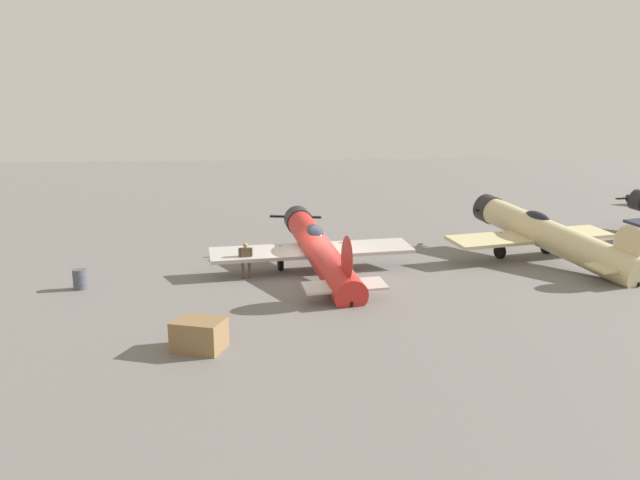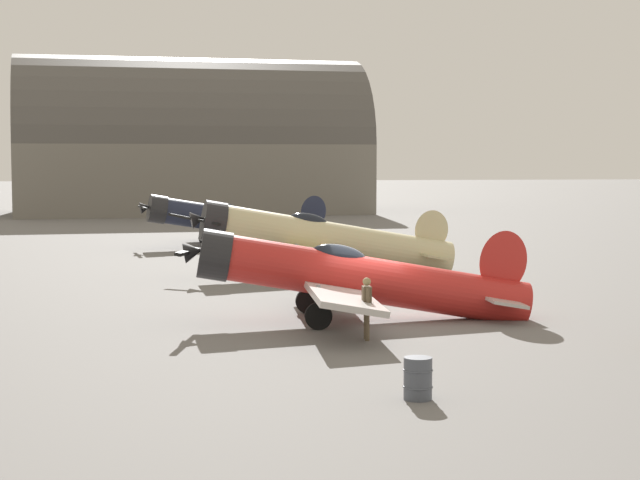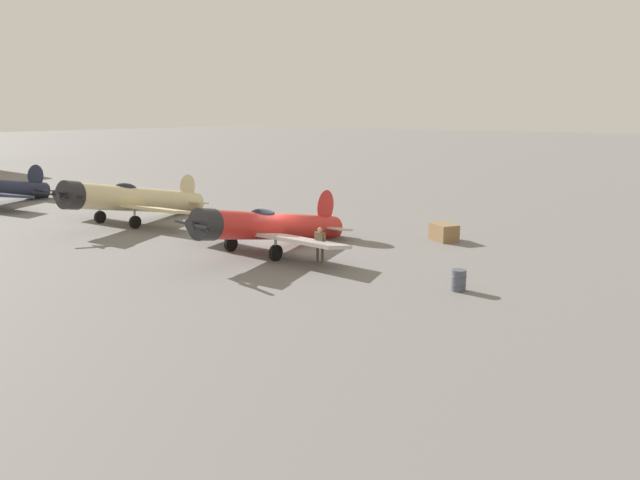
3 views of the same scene
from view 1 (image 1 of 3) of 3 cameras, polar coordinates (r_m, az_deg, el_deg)
name	(u,v)px [view 1 (image 1 of 3)]	position (r m, az deg, el deg)	size (l,w,h in m)	color
ground_plane	(320,277)	(24.30, 0.00, -4.18)	(400.00, 400.00, 0.00)	slate
airplane_foreground	(317,248)	(24.48, -0.30, -0.93)	(10.25, 11.01, 3.14)	red
airplane_mid_apron	(544,234)	(29.87, 23.87, 0.66)	(10.56, 12.21, 3.48)	beige
ground_crew_mechanic	(246,257)	(24.06, -8.37, -1.89)	(0.67, 0.27, 1.72)	brown
equipment_crate	(199,335)	(16.23, -13.43, -10.34)	(1.84, 1.70, 0.95)	olive
fuel_drum	(80,279)	(24.54, -25.39, -4.02)	(0.62, 0.62, 0.88)	#474C56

